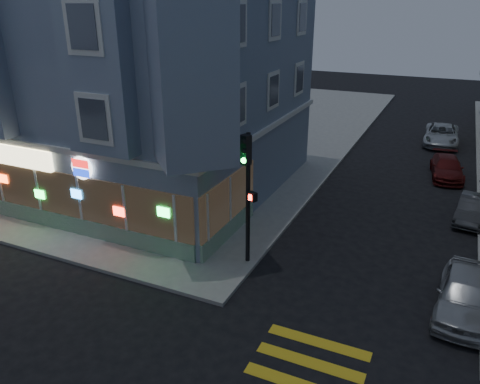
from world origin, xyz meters
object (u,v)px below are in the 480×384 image
Objects in this scene: parked_car_b at (472,209)px; traffic_signal at (247,178)px; parked_car_c at (447,168)px; parked_car_a at (464,294)px; parked_car_d at (441,135)px.

traffic_signal is at bearing -127.16° from parked_car_b.
parked_car_a is at bearing -92.79° from parked_car_c.
parked_car_c is at bearing 98.26° from parked_car_a.
parked_car_a is 0.80× the size of traffic_signal.
parked_car_a reaches higher than parked_car_b.
parked_car_b is (0.25, 8.01, -0.13)m from parked_car_a.
parked_car_c is at bearing 110.47° from parked_car_b.
parked_car_d is at bearing 88.08° from parked_car_c.
parked_car_a is 8.01m from parked_car_b.
parked_car_c is (-1.39, 5.83, 0.02)m from parked_car_b.
traffic_signal is (-6.70, -14.12, 3.10)m from parked_car_c.
traffic_signal is (-8.08, -8.29, 3.12)m from parked_car_b.
parked_car_d is (-1.85, 21.19, -0.02)m from parked_car_a.
parked_car_c is at bearing -86.37° from parked_car_d.
parked_car_c is (-1.13, 13.84, -0.11)m from parked_car_a.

